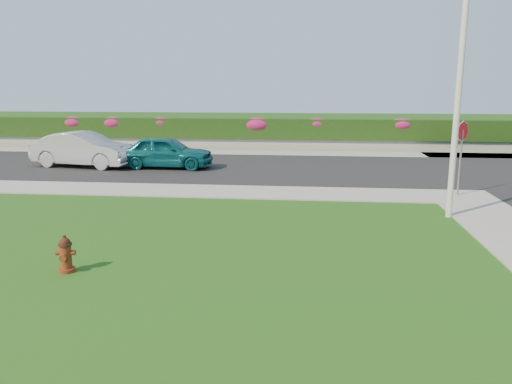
# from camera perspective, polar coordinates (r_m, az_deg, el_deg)

# --- Properties ---
(ground) EXTENTS (120.00, 120.00, 0.00)m
(ground) POSITION_cam_1_polar(r_m,az_deg,el_deg) (8.10, -10.05, -13.38)
(ground) COLOR black
(ground) RESTS_ON ground
(street_far) EXTENTS (26.00, 8.00, 0.04)m
(street_far) POSITION_cam_1_polar(r_m,az_deg,el_deg) (22.45, -12.55, 2.92)
(street_far) COLOR black
(street_far) RESTS_ON ground
(sidewalk_far) EXTENTS (24.00, 2.00, 0.04)m
(sidewalk_far) POSITION_cam_1_polar(r_m,az_deg,el_deg) (18.28, -20.47, 0.42)
(sidewalk_far) COLOR gray
(sidewalk_far) RESTS_ON ground
(curb_corner) EXTENTS (2.00, 2.00, 0.04)m
(curb_corner) POSITION_cam_1_polar(r_m,az_deg,el_deg) (17.08, 22.49, -0.50)
(curb_corner) COLOR gray
(curb_corner) RESTS_ON ground
(sidewalk_beyond) EXTENTS (34.00, 2.00, 0.04)m
(sidewalk_beyond) POSITION_cam_1_polar(r_m,az_deg,el_deg) (26.42, -0.80, 4.53)
(sidewalk_beyond) COLOR gray
(sidewalk_beyond) RESTS_ON ground
(retaining_wall) EXTENTS (34.00, 0.40, 0.60)m
(retaining_wall) POSITION_cam_1_polar(r_m,az_deg,el_deg) (27.87, -0.43, 5.50)
(retaining_wall) COLOR gray
(retaining_wall) RESTS_ON ground
(hedge) EXTENTS (32.00, 0.90, 1.10)m
(hedge) POSITION_cam_1_polar(r_m,az_deg,el_deg) (27.88, -0.41, 7.26)
(hedge) COLOR black
(hedge) RESTS_ON retaining_wall
(fire_hydrant) EXTENTS (0.37, 0.35, 0.72)m
(fire_hydrant) POSITION_cam_1_polar(r_m,az_deg,el_deg) (10.11, -20.93, -6.71)
(fire_hydrant) COLOR #58260D
(fire_hydrant) RESTS_ON ground
(sedan_teal) EXTENTS (4.01, 1.68, 1.36)m
(sedan_teal) POSITION_cam_1_polar(r_m,az_deg,el_deg) (21.56, -10.25, 4.53)
(sedan_teal) COLOR #0C555D
(sedan_teal) RESTS_ON street_far
(sedan_silver) EXTENTS (4.70, 2.33, 1.48)m
(sedan_silver) POSITION_cam_1_polar(r_m,az_deg,el_deg) (22.77, -19.06, 4.61)
(sedan_silver) COLOR #AFB2B8
(sedan_silver) RESTS_ON street_far
(utility_pole) EXTENTS (0.16, 0.16, 6.58)m
(utility_pole) POSITION_cam_1_polar(r_m,az_deg,el_deg) (14.01, 22.15, 10.50)
(utility_pole) COLOR silver
(utility_pole) RESTS_ON ground
(stop_sign) EXTENTS (0.48, 0.47, 2.40)m
(stop_sign) POSITION_cam_1_polar(r_m,az_deg,el_deg) (16.95, 22.47, 5.40)
(stop_sign) COLOR slate
(stop_sign) RESTS_ON ground
(flower_clump_a) EXTENTS (1.38, 0.89, 0.69)m
(flower_clump_a) POSITION_cam_1_polar(r_m,az_deg,el_deg) (30.67, -20.06, 7.49)
(flower_clump_a) COLOR #C2216C
(flower_clump_a) RESTS_ON hedge
(flower_clump_b) EXTENTS (1.40, 0.90, 0.70)m
(flower_clump_b) POSITION_cam_1_polar(r_m,az_deg,el_deg) (29.73, -15.98, 7.62)
(flower_clump_b) COLOR #C2216C
(flower_clump_b) RESTS_ON hedge
(flower_clump_c) EXTENTS (1.20, 0.77, 0.60)m
(flower_clump_c) POSITION_cam_1_polar(r_m,az_deg,el_deg) (28.80, -10.75, 7.83)
(flower_clump_c) COLOR #C2216C
(flower_clump_c) RESTS_ON hedge
(flower_clump_d) EXTENTS (1.57, 1.01, 0.78)m
(flower_clump_d) POSITION_cam_1_polar(r_m,az_deg,el_deg) (27.74, 0.13, 7.73)
(flower_clump_d) COLOR #C2216C
(flower_clump_d) RESTS_ON hedge
(flower_clump_e) EXTENTS (1.21, 0.78, 0.61)m
(flower_clump_e) POSITION_cam_1_polar(r_m,az_deg,el_deg) (27.59, 6.97, 7.77)
(flower_clump_e) COLOR #C2216C
(flower_clump_e) RESTS_ON hedge
(flower_clump_f) EXTENTS (1.36, 0.87, 0.68)m
(flower_clump_f) POSITION_cam_1_polar(r_m,az_deg,el_deg) (28.02, 16.30, 7.38)
(flower_clump_f) COLOR #C2216C
(flower_clump_f) RESTS_ON hedge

